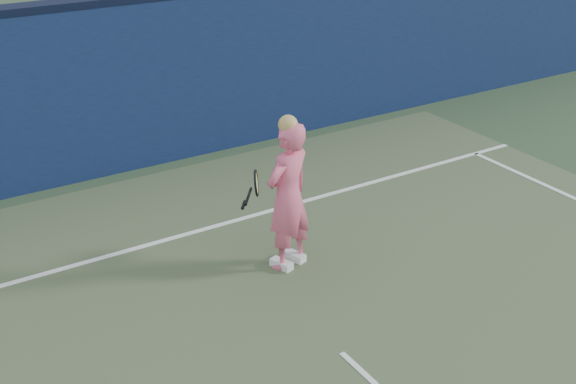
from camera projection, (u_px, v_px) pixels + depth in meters
backstop_wall at (130, 87)px, 10.75m from camera, size 24.00×0.40×2.50m
player at (288, 196)px, 8.21m from camera, size 0.76×0.61×1.88m
racket at (255, 185)px, 8.51m from camera, size 0.47×0.46×0.33m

